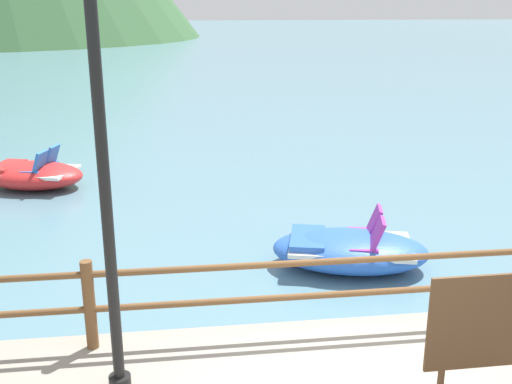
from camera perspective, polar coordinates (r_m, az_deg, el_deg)
ground_plane at (r=44.20m, az=-5.65°, el=12.43°), size 200.00×200.00×0.00m
dock_railing at (r=6.38m, az=6.38°, el=-8.43°), size 23.92×0.12×0.95m
lamp_post at (r=4.93m, az=-14.71°, el=8.78°), size 0.28×0.28×4.44m
sign_board at (r=5.67m, az=21.40°, el=-11.43°), size 1.18×0.07×1.19m
pedal_boat_1 at (r=13.63m, az=-20.31°, el=1.57°), size 2.44×1.90×0.87m
pedal_boat_3 at (r=9.04m, az=8.78°, el=-5.38°), size 2.53×1.84×0.86m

